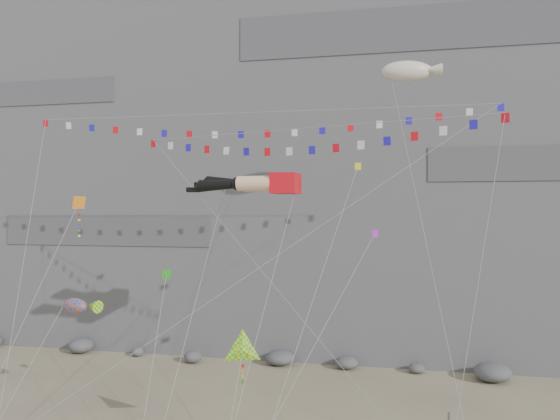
# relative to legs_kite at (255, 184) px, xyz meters

# --- Properties ---
(cliff) EXTENTS (80.00, 28.00, 50.00)m
(cliff) POSITION_rel_legs_kite_xyz_m (-0.65, 26.39, 9.15)
(cliff) COLOR slate
(cliff) RESTS_ON ground
(talus_boulders) EXTENTS (60.00, 3.00, 1.20)m
(talus_boulders) POSITION_rel_legs_kite_xyz_m (-0.65, 11.39, -15.25)
(talus_boulders) COLOR #59595D
(talus_boulders) RESTS_ON ground
(legs_kite) EXTENTS (7.95, 14.31, 20.40)m
(legs_kite) POSITION_rel_legs_kite_xyz_m (0.00, 0.00, 0.00)
(legs_kite) COLOR red
(legs_kite) RESTS_ON ground
(flag_banner_upper) EXTENTS (35.60, 12.89, 27.82)m
(flag_banner_upper) POSITION_rel_legs_kite_xyz_m (-1.02, 3.46, 5.63)
(flag_banner_upper) COLOR red
(flag_banner_upper) RESTS_ON ground
(flag_banner_lower) EXTENTS (24.41, 11.27, 22.57)m
(flag_banner_lower) POSITION_rel_legs_kite_xyz_m (3.39, -1.07, 3.57)
(flag_banner_lower) COLOR red
(flag_banner_lower) RESTS_ON ground
(harlequin_kite) EXTENTS (2.94, 9.81, 17.06)m
(harlequin_kite) POSITION_rel_legs_kite_xyz_m (-12.59, -1.78, -1.34)
(harlequin_kite) COLOR red
(harlequin_kite) RESTS_ON ground
(fish_windsock) EXTENTS (4.59, 6.24, 9.41)m
(fish_windsock) POSITION_rel_legs_kite_xyz_m (-11.69, -3.61, -8.31)
(fish_windsock) COLOR #EC4B0C
(fish_windsock) RESTS_ON ground
(delta_kite) EXTENTS (2.36, 7.19, 9.03)m
(delta_kite) POSITION_rel_legs_kite_xyz_m (1.25, -7.63, -9.65)
(delta_kite) COLOR yellow
(delta_kite) RESTS_ON ground
(blimp_windsock) EXTENTS (5.69, 11.78, 26.55)m
(blimp_windsock) POSITION_rel_legs_kite_xyz_m (10.42, 3.97, 8.29)
(blimp_windsock) COLOR beige
(blimp_windsock) RESTS_ON ground
(small_kite_a) EXTENTS (0.98, 15.10, 21.65)m
(small_kite_a) POSITION_rel_legs_kite_xyz_m (-3.01, 2.38, -0.33)
(small_kite_a) COLOR orange
(small_kite_a) RESTS_ON ground
(small_kite_b) EXTENTS (7.03, 11.30, 17.56)m
(small_kite_b) POSITION_rel_legs_kite_xyz_m (8.08, 0.10, -3.67)
(small_kite_b) COLOR purple
(small_kite_b) RESTS_ON ground
(small_kite_c) EXTENTS (2.63, 9.24, 13.23)m
(small_kite_c) POSITION_rel_legs_kite_xyz_m (-4.59, -4.73, -6.01)
(small_kite_c) COLOR #209416
(small_kite_c) RESTS_ON ground
(small_kite_d) EXTENTS (5.15, 12.90, 21.46)m
(small_kite_d) POSITION_rel_legs_kite_xyz_m (6.92, 0.62, 0.75)
(small_kite_d) COLOR yellow
(small_kite_d) RESTS_ON ground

